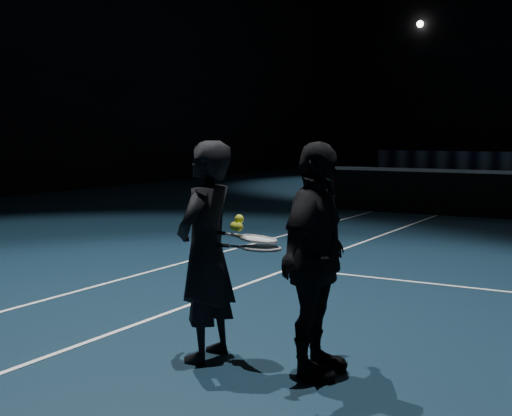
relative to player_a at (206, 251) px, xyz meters
The scene contains 7 objects.
wall_left 16.03m from the player_a, 140.57° to the left, with size 36.00×36.00×0.00m, color black.
net_post_left 10.38m from the player_a, 108.82° to the left, with size 0.10×0.10×1.10m, color black.
player_a is the anchor object (origin of this frame).
player_b 0.85m from the player_a, ahead, with size 0.95×0.39×1.62m, color black.
racket_lower 0.45m from the player_a, ahead, with size 0.68×0.22×0.03m, color black, non-canonical shape.
racket_upper 0.42m from the player_a, 10.82° to the left, with size 0.68×0.22×0.03m, color black, non-canonical shape.
tennis_balls 0.33m from the player_a, ahead, with size 0.12×0.10×0.12m, color #B8CD2B, non-canonical shape.
Camera 1 is at (-0.17, -14.11, 1.68)m, focal length 50.00 mm.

